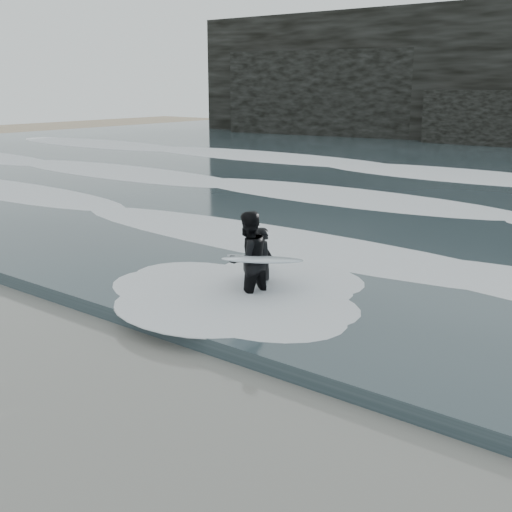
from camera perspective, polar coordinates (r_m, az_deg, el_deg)
name	(u,v)px	position (r m, az deg, el deg)	size (l,w,h in m)	color
ground	(70,435)	(9.06, -16.21, -15.03)	(120.00, 120.00, 0.00)	olive
foam_near	(387,261)	(15.46, 11.58, -0.42)	(60.00, 3.20, 0.20)	white
foam_mid	(488,214)	(21.80, 19.92, 3.53)	(60.00, 4.00, 0.24)	white
surfer_left	(260,262)	(13.66, 0.40, -0.51)	(1.12, 1.95, 1.54)	black
surfer_right	(249,260)	(12.96, -0.61, -0.33)	(1.43, 2.15, 2.00)	black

